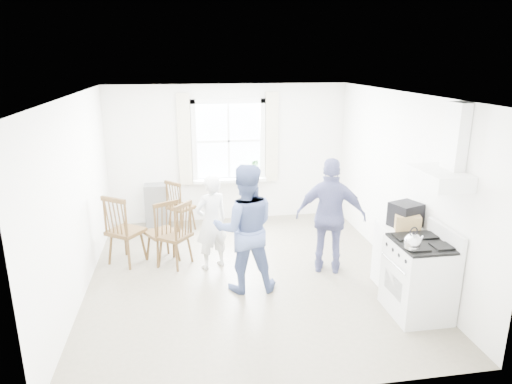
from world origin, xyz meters
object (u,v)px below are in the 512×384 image
object	(u,v)px
gas_stove	(419,278)
windsor_chair_a	(165,225)
low_cabinet	(398,256)
stereo_stack	(405,215)
person_right	(331,216)
person_mid	(245,228)
windsor_chair_c	(180,227)
person_left	(211,222)
windsor_chair_b	(119,223)

from	to	relation	value
gas_stove	windsor_chair_a	xyz separation A→B (m)	(-3.09, 1.97, 0.14)
gas_stove	low_cabinet	world-z (taller)	gas_stove
stereo_stack	person_right	size ratio (longest dim) A/B	0.26
low_cabinet	person_mid	bearing A→B (deg)	172.38
windsor_chair_c	person_left	size ratio (longest dim) A/B	0.71
low_cabinet	person_left	distance (m)	2.69
windsor_chair_b	person_left	xyz separation A→B (m)	(1.36, -0.28, 0.04)
low_cabinet	gas_stove	bearing A→B (deg)	-95.68
windsor_chair_a	gas_stove	bearing A→B (deg)	-32.47
windsor_chair_a	person_right	xyz separation A→B (m)	(2.39, -0.66, 0.23)
gas_stove	windsor_chair_c	world-z (taller)	gas_stove
stereo_stack	windsor_chair_b	world-z (taller)	stereo_stack
windsor_chair_c	person_left	world-z (taller)	person_left
gas_stove	stereo_stack	xyz separation A→B (m)	(0.10, 0.66, 0.58)
low_cabinet	windsor_chair_a	size ratio (longest dim) A/B	0.88
person_right	stereo_stack	bearing A→B (deg)	160.86
gas_stove	person_mid	distance (m)	2.26
stereo_stack	windsor_chair_a	bearing A→B (deg)	157.75
low_cabinet	person_right	world-z (taller)	person_right
gas_stove	windsor_chair_a	world-z (taller)	gas_stove
person_right	windsor_chair_b	bearing A→B (deg)	7.11
gas_stove	low_cabinet	size ratio (longest dim) A/B	1.24
windsor_chair_a	person_left	bearing A→B (deg)	-19.63
low_cabinet	person_right	xyz separation A→B (m)	(-0.77, 0.61, 0.41)
low_cabinet	windsor_chair_b	xyz separation A→B (m)	(-3.83, 1.30, 0.23)
windsor_chair_c	person_right	xyz separation A→B (m)	(2.16, -0.52, 0.23)
gas_stove	low_cabinet	bearing A→B (deg)	84.32
low_cabinet	windsor_chair_c	xyz separation A→B (m)	(-2.94, 1.13, 0.17)
gas_stove	stereo_stack	size ratio (longest dim) A/B	2.50
person_mid	stereo_stack	bearing A→B (deg)	173.68
low_cabinet	person_left	bearing A→B (deg)	157.54
windsor_chair_a	windsor_chair_b	world-z (taller)	windsor_chair_b
windsor_chair_b	person_left	distance (m)	1.38
gas_stove	windsor_chair_a	distance (m)	3.67
person_left	person_right	size ratio (longest dim) A/B	0.84
windsor_chair_b	windsor_chair_c	size ratio (longest dim) A/B	1.09
gas_stove	person_right	world-z (taller)	person_right
stereo_stack	person_left	distance (m)	2.74
windsor_chair_c	gas_stove	bearing A→B (deg)	-32.56
gas_stove	person_mid	xyz separation A→B (m)	(-2.00, 0.98, 0.39)
person_left	person_right	distance (m)	1.75
stereo_stack	person_left	world-z (taller)	person_left
windsor_chair_a	low_cabinet	bearing A→B (deg)	-21.85
gas_stove	person_mid	bearing A→B (deg)	153.98
person_right	low_cabinet	bearing A→B (deg)	161.43
stereo_stack	windsor_chair_b	bearing A→B (deg)	160.86
stereo_stack	person_left	bearing A→B (deg)	157.05
gas_stove	low_cabinet	xyz separation A→B (m)	(0.07, 0.70, -0.03)
gas_stove	windsor_chair_c	xyz separation A→B (m)	(-2.87, 1.83, 0.14)
stereo_stack	windsor_chair_c	world-z (taller)	stereo_stack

